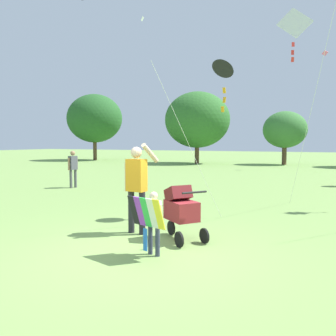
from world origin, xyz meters
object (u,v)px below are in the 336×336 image
object	(u,v)px
stroller	(181,208)
kite_adult_black	(222,71)
person_adult_flyer	(137,182)
kite_orange_delta	(295,28)
child_with_butterfly_kite	(152,217)
person_couple_left	(73,166)

from	to	relation	value
stroller	kite_adult_black	xyz separation A→B (m)	(0.10, 2.23, 2.91)
person_adult_flyer	kite_orange_delta	bearing A→B (deg)	64.40
person_adult_flyer	kite_adult_black	distance (m)	3.47
child_with_butterfly_kite	person_couple_left	world-z (taller)	person_couple_left
child_with_butterfly_kite	person_couple_left	bearing A→B (deg)	138.16
stroller	kite_orange_delta	bearing A→B (deg)	74.35
person_adult_flyer	person_couple_left	xyz separation A→B (m)	(-5.82, 4.95, -0.18)
kite_orange_delta	child_with_butterfly_kite	bearing A→B (deg)	-103.56
child_with_butterfly_kite	kite_orange_delta	world-z (taller)	kite_orange_delta
child_with_butterfly_kite	stroller	bearing A→B (deg)	87.02
person_adult_flyer	kite_adult_black	xyz separation A→B (m)	(1.08, 2.18, 2.47)
child_with_butterfly_kite	person_adult_flyer	world-z (taller)	person_adult_flyer
kite_orange_delta	person_couple_left	size ratio (longest dim) A/B	3.93
child_with_butterfly_kite	person_couple_left	xyz separation A→B (m)	(-6.75, 6.04, 0.24)
kite_adult_black	person_couple_left	xyz separation A→B (m)	(-6.90, 2.77, -2.64)
stroller	kite_orange_delta	xyz separation A→B (m)	(1.42, 5.06, 4.50)
kite_adult_black	kite_orange_delta	xyz separation A→B (m)	(1.32, 2.82, 1.59)
kite_adult_black	kite_orange_delta	bearing A→B (deg)	64.99
kite_orange_delta	person_adult_flyer	bearing A→B (deg)	-115.60
child_with_butterfly_kite	person_adult_flyer	bearing A→B (deg)	130.23
child_with_butterfly_kite	kite_orange_delta	xyz separation A→B (m)	(1.47, 6.10, 4.47)
kite_adult_black	person_couple_left	world-z (taller)	kite_adult_black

